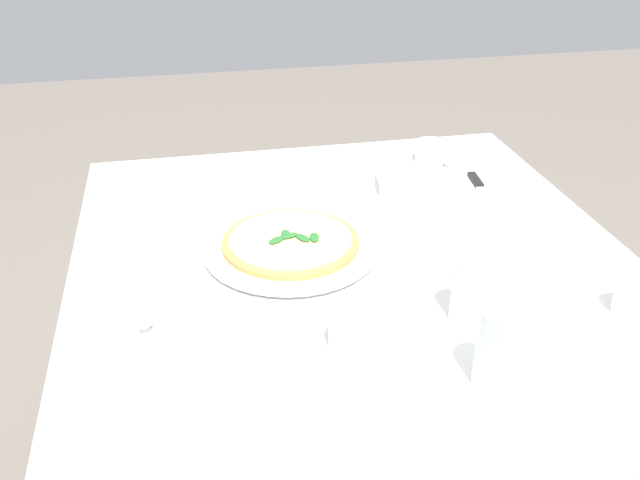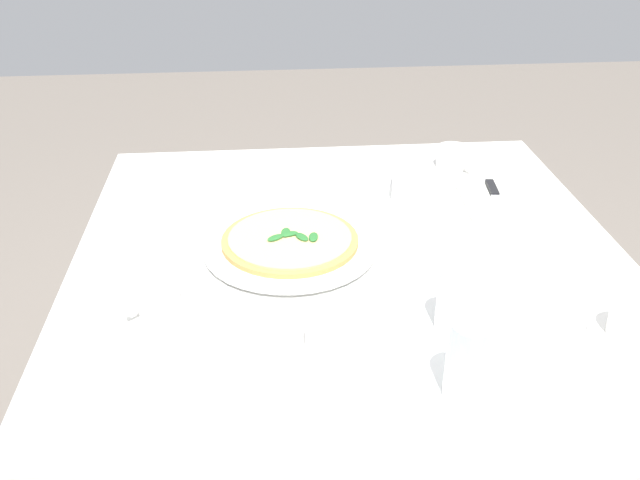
% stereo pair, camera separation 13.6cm
% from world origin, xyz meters
% --- Properties ---
extents(dining_table, '(1.07, 1.07, 0.76)m').
position_xyz_m(dining_table, '(0.00, 0.00, 0.62)').
color(dining_table, white).
rests_on(dining_table, ground_plane).
extents(pizza_plate, '(0.34, 0.34, 0.02)m').
position_xyz_m(pizza_plate, '(-0.00, -0.12, 0.77)').
color(pizza_plate, white).
rests_on(pizza_plate, dining_table).
extents(pizza, '(0.27, 0.27, 0.02)m').
position_xyz_m(pizza, '(-0.00, -0.12, 0.78)').
color(pizza, tan).
rests_on(pizza, pizza_plate).
extents(coffee_cup_near_right, '(0.13, 0.13, 0.07)m').
position_xyz_m(coffee_cup_near_right, '(0.33, 0.41, 0.79)').
color(coffee_cup_near_right, white).
rests_on(coffee_cup_near_right, dining_table).
extents(coffee_cup_near_left, '(0.13, 0.13, 0.06)m').
position_xyz_m(coffee_cup_near_left, '(0.32, -0.07, 0.78)').
color(coffee_cup_near_left, white).
rests_on(coffee_cup_near_left, dining_table).
extents(coffee_cup_far_right, '(0.13, 0.13, 0.06)m').
position_xyz_m(coffee_cup_far_right, '(-0.36, 0.30, 0.78)').
color(coffee_cup_far_right, white).
rests_on(coffee_cup_far_right, dining_table).
extents(coffee_cup_left_edge, '(0.13, 0.13, 0.06)m').
position_xyz_m(coffee_cup_left_edge, '(0.18, -0.35, 0.78)').
color(coffee_cup_left_edge, white).
rests_on(coffee_cup_left_edge, dining_table).
extents(water_glass_right_edge, '(0.07, 0.07, 0.13)m').
position_xyz_m(water_glass_right_edge, '(0.44, 0.11, 0.81)').
color(water_glass_right_edge, white).
rests_on(water_glass_right_edge, dining_table).
extents(water_glass_far_left, '(0.06, 0.06, 0.11)m').
position_xyz_m(water_glass_far_left, '(0.27, 0.14, 0.81)').
color(water_glass_far_left, white).
rests_on(water_glass_far_left, dining_table).
extents(napkin_folded, '(0.23, 0.14, 0.02)m').
position_xyz_m(napkin_folded, '(-0.15, 0.34, 0.77)').
color(napkin_folded, white).
rests_on(napkin_folded, dining_table).
extents(dinner_knife, '(0.20, 0.04, 0.01)m').
position_xyz_m(dinner_knife, '(-0.15, 0.34, 0.78)').
color(dinner_knife, silver).
rests_on(dinner_knife, napkin_folded).
extents(menu_card, '(0.09, 0.02, 0.06)m').
position_xyz_m(menu_card, '(-0.24, 0.13, 0.79)').
color(menu_card, white).
rests_on(menu_card, dining_table).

